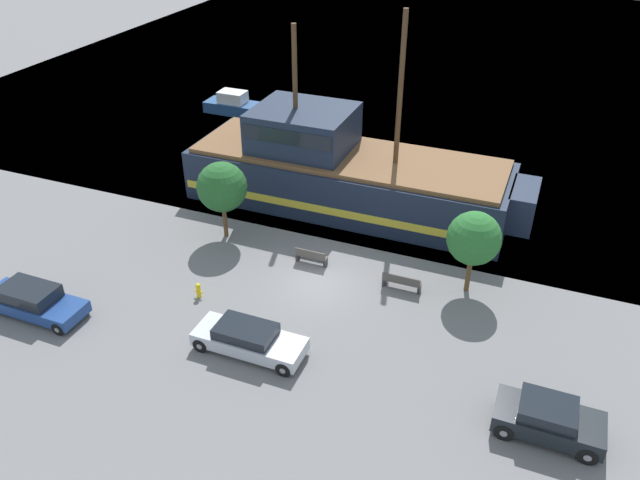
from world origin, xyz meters
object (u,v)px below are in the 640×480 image
Objects in this scene: parked_car_curb_front at (249,339)px; fire_hydrant at (198,290)px; parked_car_curb_rear at (548,419)px; parked_car_curb_mid at (33,300)px; moored_boat_dockside at (237,105)px; pirate_ship at (343,172)px; bench_promenade_west at (401,282)px; bench_promenade_east at (311,256)px.

fire_hydrant is at bearing 148.00° from parked_car_curb_front.
parked_car_curb_front reaches higher than fire_hydrant.
fire_hydrant is at bearing 171.54° from parked_car_curb_rear.
parked_car_curb_front is 10.41m from parked_car_curb_mid.
parked_car_curb_mid is (3.65, -26.15, 0.03)m from moored_boat_dockside.
pirate_ship is 10.65× the size of bench_promenade_west.
moored_boat_dockside is at bearing 128.06° from bench_promenade_east.
moored_boat_dockside is at bearing 136.49° from parked_car_curb_rear.
pirate_ship is at bearing -39.92° from moored_boat_dockside.
parked_car_curb_front is at bearing -32.00° from fire_hydrant.
parked_car_curb_rear is 2.31× the size of bench_promenade_east.
bench_promenade_east is at bearing 90.86° from parked_car_curb_front.
bench_promenade_west is (4.79, 6.65, -0.21)m from parked_car_curb_front.
parked_car_curb_rear is at bearing -42.11° from bench_promenade_west.
bench_promenade_west is (5.63, -7.15, -1.61)m from pirate_ship.
parked_car_curb_rear is (22.37, 1.45, 0.04)m from parked_car_curb_mid.
pirate_ship is 6.96m from bench_promenade_east.
parked_car_curb_rear is (26.02, -24.70, 0.07)m from moored_boat_dockside.
pirate_ship is 3.74× the size of moored_boat_dockside.
parked_car_curb_front is at bearing -60.60° from moored_boat_dockside.
bench_promenade_east is (13.87, -17.72, -0.22)m from moored_boat_dockside.
fire_hydrant is (-3.13, -11.33, -1.64)m from pirate_ship.
pirate_ship is at bearing 93.49° from parked_car_curb_front.
pirate_ship is at bearing 57.98° from parked_car_curb_mid.
parked_car_curb_front reaches higher than bench_promenade_east.
moored_boat_dockside is at bearing 140.08° from pirate_ship.
parked_car_curb_mid is 6.47× the size of fire_hydrant.
pirate_ship is 12.05× the size of bench_promenade_east.
bench_promenade_west is at bearing -4.98° from bench_promenade_east.
parked_car_curb_rear is at bearing 3.71° from parked_car_curb_mid.
pirate_ship reaches higher than bench_promenade_east.
moored_boat_dockside is 1.39× the size of parked_car_curb_rear.
parked_car_curb_mid is at bearing -140.46° from bench_promenade_east.
parked_car_curb_mid is (-9.48, -15.16, -1.36)m from pirate_ship.
moored_boat_dockside is 1.08× the size of parked_car_curb_mid.
parked_car_curb_front is at bearing -86.51° from pirate_ship.
bench_promenade_west is at bearing 54.24° from parked_car_curb_front.
bench_promenade_west is (18.77, -18.14, -0.21)m from moored_boat_dockside.
parked_car_curb_mid is (-10.32, -1.35, 0.03)m from parked_car_curb_front.
parked_car_curb_rear is 9.78m from bench_promenade_west.
moored_boat_dockside is 26.10m from bench_promenade_west.
pirate_ship reaches higher than fire_hydrant.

